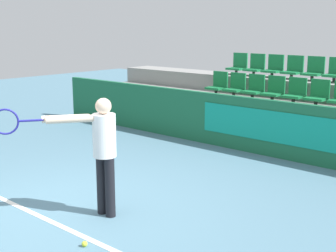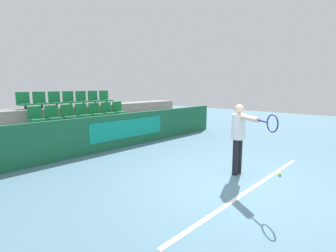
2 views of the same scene
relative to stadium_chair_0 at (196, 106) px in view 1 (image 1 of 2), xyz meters
name	(u,v)px [view 1 (image 1 of 2)]	position (x,y,z in m)	size (l,w,h in m)	color
ground_plane	(54,212)	(1.52, -5.00, -0.64)	(30.00, 30.00, 0.00)	slate
court_baseline	(40,216)	(1.52, -5.21, -0.63)	(5.13, 0.08, 0.01)	white
barrier_wall	(237,123)	(1.53, -0.63, -0.10)	(10.43, 0.14, 1.08)	#19603D
bleacher_tier_front	(249,135)	(1.52, -0.11, -0.43)	(10.03, 0.86, 0.41)	gray
bleacher_tier_middle	(270,119)	(1.52, 0.74, -0.23)	(10.03, 0.86, 0.82)	gray
bleacher_tier_back	(289,105)	(1.52, 1.60, -0.02)	(10.03, 0.86, 1.23)	gray
stadium_chair_0	(196,106)	(0.00, 0.00, 0.00)	(0.41, 0.39, 0.54)	#333333
stadium_chair_1	(214,108)	(0.51, 0.00, 0.00)	(0.41, 0.39, 0.54)	#333333
stadium_chair_2	(233,111)	(1.01, 0.00, 0.00)	(0.41, 0.39, 0.54)	#333333
stadium_chair_3	(253,114)	(1.52, 0.00, 0.00)	(0.41, 0.39, 0.54)	#333333
stadium_chair_4	(274,117)	(2.02, 0.00, 0.00)	(0.41, 0.39, 0.54)	#333333
stadium_chair_5	(298,120)	(2.53, 0.00, 0.00)	(0.41, 0.39, 0.54)	#333333
stadium_chair_6	(323,123)	(3.04, 0.00, 0.00)	(0.41, 0.39, 0.54)	#333333
stadium_chair_7	(218,84)	(0.00, 0.86, 0.41)	(0.41, 0.39, 0.54)	#333333
stadium_chair_8	(236,86)	(0.51, 0.86, 0.41)	(0.41, 0.39, 0.54)	#333333
stadium_chair_9	(254,88)	(1.01, 0.86, 0.41)	(0.41, 0.39, 0.54)	#333333
stadium_chair_10	(274,90)	(1.52, 0.86, 0.41)	(0.41, 0.39, 0.54)	#333333
stadium_chair_11	(295,92)	(2.02, 0.86, 0.41)	(0.41, 0.39, 0.54)	#333333
stadium_chair_12	(318,94)	(2.53, 0.86, 0.41)	(0.41, 0.39, 0.54)	#333333
stadium_chair_14	(238,65)	(0.00, 1.72, 0.82)	(0.41, 0.39, 0.54)	#333333
stadium_chair_15	(255,66)	(0.51, 1.72, 0.82)	(0.41, 0.39, 0.54)	#333333
stadium_chair_16	(274,68)	(1.01, 1.72, 0.82)	(0.41, 0.39, 0.54)	#333333
stadium_chair_17	(293,69)	(1.52, 1.72, 0.82)	(0.41, 0.39, 0.54)	#333333
stadium_chair_18	(314,70)	(2.02, 1.72, 0.82)	(0.41, 0.39, 0.54)	#333333
stadium_chair_19	(336,72)	(2.53, 1.72, 0.82)	(0.41, 0.39, 0.54)	#333333
tennis_player	(99,145)	(2.07, -4.65, 0.32)	(0.92, 1.26, 1.56)	black
tennis_ball	(85,244)	(2.62, -5.36, -0.60)	(0.07, 0.07, 0.07)	#CCDB33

